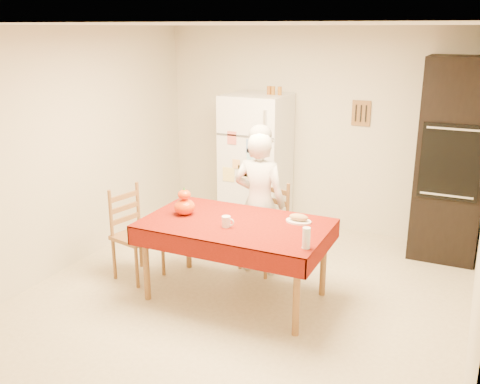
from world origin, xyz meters
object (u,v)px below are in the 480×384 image
Objects in this scene: refrigerator at (256,163)px; chair_left at (133,229)px; coffee_mug at (226,222)px; chair_far at (268,222)px; bread_plate at (299,221)px; pumpkin_lower at (185,207)px; oven_cabinet at (452,161)px; wine_glass at (306,238)px; dining_table at (235,229)px; seated_woman at (259,203)px.

refrigerator is 1.79× the size of chair_left.
coffee_mug is (0.56, -1.98, -0.04)m from refrigerator.
chair_far is 0.77m from bread_plate.
chair_far reaches higher than pumpkin_lower.
oven_cabinet is at bearing 1.18° from refrigerator.
oven_cabinet is at bearing 67.14° from wine_glass.
chair_far is at bearing 88.73° from dining_table.
wine_glass reaches higher than bread_plate.
refrigerator is 9.66× the size of wine_glass.
seated_woman is at bearing 90.10° from coffee_mug.
refrigerator is 8.42× the size of pumpkin_lower.
oven_cabinet is 2.16m from seated_woman.
refrigerator is at bearing -67.23° from seated_woman.
chair_left is 0.63× the size of seated_woman.
wine_glass is at bearing -20.87° from dining_table.
pumpkin_lower is 0.84× the size of bread_plate.
oven_cabinet is 22.00× the size of coffee_mug.
seated_woman is at bearing -47.56° from chair_left.
wine_glass is at bearing -11.13° from coffee_mug.
oven_cabinet reaches higher than seated_woman.
bread_plate is (0.55, 0.38, -0.04)m from coffee_mug.
refrigerator reaches higher than dining_table.
pumpkin_lower is at bearing -139.73° from oven_cabinet.
chair_far reaches higher than wine_glass.
chair_far is 9.50× the size of coffee_mug.
chair_far reaches higher than coffee_mug.
refrigerator reaches higher than pumpkin_lower.
wine_glass reaches higher than coffee_mug.
dining_table is at bearing 90.55° from seated_woman.
chair_left reaches higher than coffee_mug.
bread_plate is (0.51, -0.51, 0.26)m from chair_far.
seated_woman is at bearing -91.73° from chair_far.
pumpkin_lower is at bearing -76.67° from chair_left.
refrigerator reaches higher than wine_glass.
seated_woman is 7.47× the size of pumpkin_lower.
chair_far is at bearing 125.83° from wine_glass.
chair_left is 3.96× the size of bread_plate.
pumpkin_lower is 1.09m from bread_plate.
chair_far is at bearing -44.18° from chair_left.
coffee_mug is at bearing -74.27° from refrigerator.
bread_plate is at bearing 34.80° from coffee_mug.
oven_cabinet is 1.29× the size of dining_table.
bread_plate is (1.06, 0.25, -0.07)m from pumpkin_lower.
seated_woman is at bearing 130.83° from wine_glass.
wine_glass is 0.60m from bread_plate.
chair_left is at bearing 173.67° from coffee_mug.
dining_table is at bearing -76.87° from chair_left.
refrigerator is at bearing 137.54° from chair_far.
coffee_mug is at bearing -74.22° from chair_far.
chair_left is 1.98m from wine_glass.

